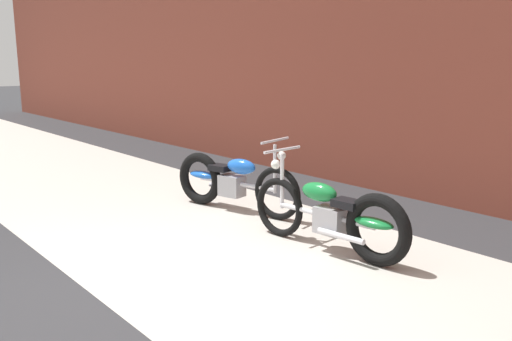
% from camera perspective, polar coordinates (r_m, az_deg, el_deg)
% --- Properties ---
extents(ground_plane, '(80.00, 80.00, 0.00)m').
position_cam_1_polar(ground_plane, '(4.86, -15.96, -13.10)').
color(ground_plane, '#2D2D30').
extents(sidewalk_slab, '(36.00, 3.50, 0.01)m').
position_cam_1_polar(sidewalk_slab, '(5.72, 0.37, -8.76)').
color(sidewalk_slab, '#B2ADA3').
rests_on(sidewalk_slab, ground).
extents(brick_building_wall, '(36.00, 0.50, 5.51)m').
position_cam_1_polar(brick_building_wall, '(8.08, 20.15, 16.31)').
color(brick_building_wall, brown).
rests_on(brick_building_wall, ground).
extents(motorcycle_blue, '(1.97, 0.73, 1.03)m').
position_cam_1_polar(motorcycle_blue, '(7.28, -3.02, -1.07)').
color(motorcycle_blue, black).
rests_on(motorcycle_blue, ground).
extents(motorcycle_green, '(2.01, 0.58, 1.03)m').
position_cam_1_polar(motorcycle_green, '(5.69, 8.48, -4.81)').
color(motorcycle_green, black).
rests_on(motorcycle_green, ground).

